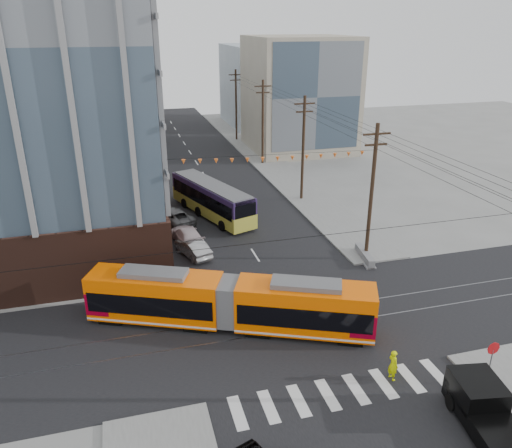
{
  "coord_description": "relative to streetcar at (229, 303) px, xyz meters",
  "views": [
    {
      "loc": [
        -9.88,
        -21.76,
        17.94
      ],
      "look_at": [
        -1.48,
        8.43,
        5.13
      ],
      "focal_mm": 35.0,
      "sensor_mm": 36.0,
      "label": 1
    }
  ],
  "objects": [
    {
      "name": "utility_pole_far",
      "position": [
        12.83,
        51.5,
        3.78
      ],
      "size": [
        0.3,
        0.3,
        11.0
      ],
      "primitive_type": "cylinder",
      "color": "black",
      "rests_on": "ground"
    },
    {
      "name": "pedestrian",
      "position": [
        7.34,
        -7.24,
        -0.82
      ],
      "size": [
        0.53,
        0.72,
        1.8
      ],
      "primitive_type": "imported",
      "rotation": [
        0.0,
        0.0,
        1.74
      ],
      "color": "#DCEB01",
      "rests_on": "ground"
    },
    {
      "name": "stop_sign",
      "position": [
        12.03,
        -8.93,
        -0.5
      ],
      "size": [
        0.75,
        0.75,
        2.43
      ],
      "primitive_type": null,
      "rotation": [
        0.0,
        0.0,
        -0.01
      ],
      "color": "red",
      "rests_on": "ground"
    },
    {
      "name": "bg_bldg_ne_far",
      "position": [
        22.33,
        63.5,
        5.28
      ],
      "size": [
        16.0,
        16.0,
        14.0
      ],
      "primitive_type": "cube",
      "color": "#8C99A5",
      "rests_on": "ground"
    },
    {
      "name": "bg_bldg_ne_near",
      "position": [
        20.33,
        43.5,
        6.28
      ],
      "size": [
        14.0,
        14.0,
        16.0
      ],
      "primitive_type": "cube",
      "color": "gray",
      "rests_on": "ground"
    },
    {
      "name": "ground",
      "position": [
        4.33,
        -4.5,
        -1.72
      ],
      "size": [
        160.0,
        160.0,
        0.0
      ],
      "primitive_type": "plane",
      "color": "slate"
    },
    {
      "name": "city_bus",
      "position": [
        2.66,
        19.45,
        -0.03
      ],
      "size": [
        6.42,
        12.08,
        3.37
      ],
      "primitive_type": null,
      "rotation": [
        0.0,
        0.0,
        0.34
      ],
      "color": "#2E1D48",
      "rests_on": "ground"
    },
    {
      "name": "jersey_barrier",
      "position": [
        12.63,
        6.34,
        -1.36
      ],
      "size": [
        1.32,
        3.63,
        0.71
      ],
      "primitive_type": "cube",
      "rotation": [
        0.0,
        0.0,
        -0.15
      ],
      "color": "gray",
      "rests_on": "ground"
    },
    {
      "name": "parked_car_grey",
      "position": [
        -1.29,
        18.29,
        -0.99
      ],
      "size": [
        4.13,
        5.75,
        1.45
      ],
      "primitive_type": "imported",
      "rotation": [
        0.0,
        0.0,
        3.51
      ],
      "color": "#595A5B",
      "rests_on": "ground"
    },
    {
      "name": "pickup_truck",
      "position": [
        9.6,
        -12.22,
        -0.72
      ],
      "size": [
        3.12,
        6.17,
        2.0
      ],
      "primitive_type": null,
      "rotation": [
        0.0,
        0.0,
        -0.18
      ],
      "color": "black",
      "rests_on": "ground"
    },
    {
      "name": "parked_car_white",
      "position": [
        -0.69,
        13.41,
        -0.98
      ],
      "size": [
        2.7,
        5.28,
        1.47
      ],
      "primitive_type": "imported",
      "rotation": [
        0.0,
        0.0,
        3.27
      ],
      "color": "silver",
      "rests_on": "ground"
    },
    {
      "name": "streetcar",
      "position": [
        0.0,
        0.0,
        0.0
      ],
      "size": [
        17.31,
        9.56,
        3.44
      ],
      "primitive_type": null,
      "rotation": [
        0.0,
        0.0,
        -0.42
      ],
      "color": "#FF5C00",
      "rests_on": "ground"
    },
    {
      "name": "bg_bldg_nw_far",
      "position": [
        -9.67,
        67.5,
        8.28
      ],
      "size": [
        16.0,
        18.0,
        20.0
      ],
      "primitive_type": "cube",
      "color": "gray",
      "rests_on": "ground"
    },
    {
      "name": "bg_bldg_nw_near",
      "position": [
        -12.67,
        47.5,
        7.28
      ],
      "size": [
        18.0,
        16.0,
        18.0
      ],
      "primitive_type": "cube",
      "color": "#8C99A5",
      "rests_on": "ground"
    },
    {
      "name": "parked_car_silver",
      "position": [
        -0.61,
        10.79,
        -1.02
      ],
      "size": [
        2.72,
        4.5,
        1.4
      ],
      "primitive_type": "imported",
      "rotation": [
        0.0,
        0.0,
        3.46
      ],
      "color": "#9B9B9B",
      "rests_on": "ground"
    }
  ]
}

